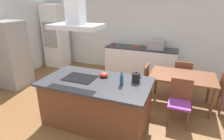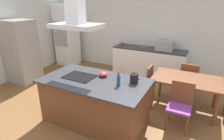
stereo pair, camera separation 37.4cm
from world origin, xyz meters
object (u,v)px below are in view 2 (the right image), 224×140
object	(u,v)px
olive_oil_bottle	(118,80)
chair_facing_back_wall	(189,78)
mixing_bowl	(103,74)
wall_oven_stack	(67,35)
tea_kettle	(134,78)
countertop_microwave	(165,46)
cooktop	(80,77)
refrigerator	(21,52)
cutting_board	(143,47)
range_hood	(75,14)
coffee_mug_red	(122,44)
chair_facing_island	(180,102)
dining_table	(186,82)
chair_at_left_end	(145,81)

from	to	relation	value
olive_oil_bottle	chair_facing_back_wall	size ratio (longest dim) A/B	0.27
mixing_bowl	wall_oven_stack	xyz separation A→B (m)	(-2.96, 2.42, 0.15)
tea_kettle	countertop_microwave	bearing A→B (deg)	91.20
olive_oil_bottle	chair_facing_back_wall	world-z (taller)	olive_oil_bottle
cooktop	chair_facing_back_wall	bearing A→B (deg)	46.20
refrigerator	cutting_board	bearing A→B (deg)	36.87
range_hood	coffee_mug_red	bearing A→B (deg)	97.51
mixing_bowl	refrigerator	distance (m)	3.08
coffee_mug_red	chair_facing_island	size ratio (longest dim) A/B	0.10
countertop_microwave	chair_facing_back_wall	size ratio (longest dim) A/B	0.56
mixing_bowl	range_hood	world-z (taller)	range_hood
dining_table	chair_facing_island	size ratio (longest dim) A/B	1.57
olive_oil_bottle	chair_facing_back_wall	distance (m)	2.26
chair_at_left_end	mixing_bowl	bearing A→B (deg)	-117.42
refrigerator	dining_table	world-z (taller)	refrigerator
refrigerator	chair_facing_island	world-z (taller)	refrigerator
wall_oven_stack	chair_facing_back_wall	world-z (taller)	wall_oven_stack
range_hood	mixing_bowl	bearing A→B (deg)	29.44
countertop_microwave	range_hood	bearing A→B (deg)	-109.25
cutting_board	chair_facing_island	distance (m)	2.81
cooktop	mixing_bowl	xyz separation A→B (m)	(0.41, 0.23, 0.04)
chair_facing_island	dining_table	bearing A→B (deg)	90.00
countertop_microwave	cutting_board	distance (m)	0.70
olive_oil_bottle	chair_facing_island	world-z (taller)	olive_oil_bottle
dining_table	refrigerator	bearing A→B (deg)	-172.87
olive_oil_bottle	wall_oven_stack	size ratio (longest dim) A/B	0.11
tea_kettle	dining_table	size ratio (longest dim) A/B	0.15
olive_oil_bottle	range_hood	world-z (taller)	range_hood
tea_kettle	chair_facing_island	bearing A→B (deg)	26.07
range_hood	wall_oven_stack	bearing A→B (deg)	133.96
chair_facing_back_wall	range_hood	world-z (taller)	range_hood
cutting_board	chair_at_left_end	bearing A→B (deg)	-68.85
cutting_board	range_hood	size ratio (longest dim) A/B	0.38
cooktop	tea_kettle	world-z (taller)	tea_kettle
chair_facing_back_wall	chair_facing_island	bearing A→B (deg)	-90.00
coffee_mug_red	chair_facing_back_wall	xyz separation A→B (m)	(2.25, -0.92, -0.44)
dining_table	chair_facing_back_wall	world-z (taller)	chair_facing_back_wall
mixing_bowl	cutting_board	bearing A→B (deg)	91.93
coffee_mug_red	wall_oven_stack	xyz separation A→B (m)	(-2.17, -0.22, 0.16)
wall_oven_stack	chair_facing_back_wall	xyz separation A→B (m)	(4.42, -0.70, -0.59)
countertop_microwave	range_hood	distance (m)	3.23
mixing_bowl	countertop_microwave	xyz separation A→B (m)	(0.60, 2.65, 0.09)
tea_kettle	refrigerator	xyz separation A→B (m)	(-3.69, 0.50, -0.08)
mixing_bowl	cutting_board	xyz separation A→B (m)	(-0.09, 2.70, -0.04)
mixing_bowl	chair_at_left_end	distance (m)	1.27
mixing_bowl	countertop_microwave	world-z (taller)	countertop_microwave
refrigerator	range_hood	bearing A→B (deg)	-15.30
countertop_microwave	cutting_board	xyz separation A→B (m)	(-0.69, 0.05, -0.13)
dining_table	chair_facing_back_wall	xyz separation A→B (m)	(0.00, 0.67, -0.16)
mixing_bowl	cutting_board	world-z (taller)	mixing_bowl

